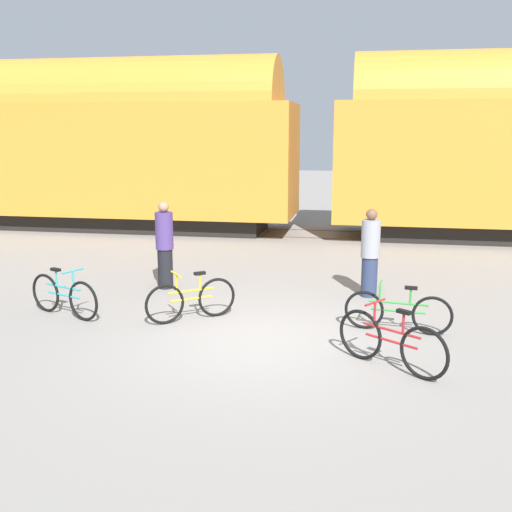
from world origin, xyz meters
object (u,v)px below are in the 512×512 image
at_px(bicycle_maroon, 391,342).
at_px(person_in_purple, 165,245).
at_px(bicycle_green, 398,311).
at_px(bicycle_yellow, 191,300).
at_px(bicycle_teal, 64,296).
at_px(person_in_grey, 370,253).
at_px(freight_train, 315,142).

relative_size(bicycle_maroon, person_in_purple, 0.80).
xyz_separation_m(bicycle_green, person_in_purple, (-4.63, 2.00, 0.56)).
xyz_separation_m(bicycle_yellow, person_in_purple, (-1.14, 2.00, 0.54)).
bearing_deg(bicycle_maroon, bicycle_green, 83.79).
relative_size(bicycle_teal, person_in_grey, 0.90).
distance_m(bicycle_yellow, person_in_purple, 2.36).
bearing_deg(person_in_purple, bicycle_green, 114.52).
bearing_deg(bicycle_yellow, bicycle_teal, -175.61).
xyz_separation_m(bicycle_green, bicycle_teal, (-5.77, -0.17, 0.03)).
height_order(bicycle_green, bicycle_teal, bicycle_teal).
bearing_deg(bicycle_green, bicycle_yellow, 179.98).
xyz_separation_m(freight_train, bicycle_yellow, (-1.34, -9.14, -2.51)).
bearing_deg(bicycle_maroon, freight_train, 100.40).
bearing_deg(person_in_purple, bicycle_yellow, 77.58).
height_order(freight_train, person_in_grey, freight_train).
height_order(freight_train, bicycle_maroon, freight_train).
distance_m(bicycle_green, person_in_purple, 5.07).
relative_size(bicycle_teal, person_in_purple, 0.87).
distance_m(freight_train, bicycle_teal, 10.30).
relative_size(bicycle_maroon, person_in_grey, 0.83).
xyz_separation_m(person_in_purple, person_in_grey, (4.18, 0.10, -0.04)).
xyz_separation_m(freight_train, bicycle_maroon, (1.97, -10.73, -2.50)).
bearing_deg(bicycle_yellow, bicycle_maroon, -25.70).
distance_m(freight_train, person_in_grey, 7.51).
height_order(freight_train, person_in_purple, freight_train).
bearing_deg(freight_train, bicycle_maroon, -79.60).
bearing_deg(bicycle_teal, freight_train, 68.74).
distance_m(freight_train, bicycle_maroon, 11.19).
bearing_deg(person_in_purple, freight_train, -151.28).
bearing_deg(bicycle_green, bicycle_teal, -178.27).
height_order(freight_train, bicycle_yellow, freight_train).
relative_size(bicycle_teal, bicycle_maroon, 1.09).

